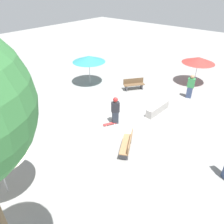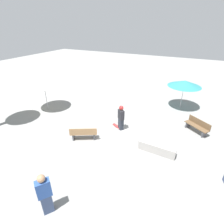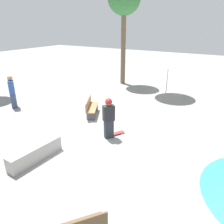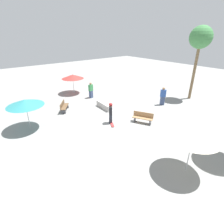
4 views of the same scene
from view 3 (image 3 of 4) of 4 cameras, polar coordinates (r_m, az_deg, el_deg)
name	(u,v)px [view 3 (image 3 of 4)]	position (r m, az deg, el deg)	size (l,w,h in m)	color
ground_plane	(82,142)	(8.90, -7.79, -7.69)	(60.00, 60.00, 0.00)	gray
skater_main	(109,117)	(8.73, -0.88, -1.31)	(0.48, 0.51, 1.71)	#282D38
skateboard	(116,133)	(9.30, 0.96, -5.63)	(0.55, 0.80, 0.07)	red
concrete_ledge	(35,153)	(8.06, -19.36, -10.09)	(0.53, 2.02, 0.54)	#A8A39E
bench_far	(91,107)	(11.16, -5.47, 1.24)	(1.15, 1.62, 0.85)	#47474C
shade_umbrella_cream	(169,61)	(14.13, 14.64, 12.66)	(2.48, 2.48, 2.43)	#B7B7BC
palm_tree_right	(124,0)	(16.82, 3.19, 27.08)	(2.30, 2.30, 7.15)	brown
bystander_watching	(12,92)	(13.18, -24.62, 4.80)	(0.56, 0.51, 1.82)	#38476B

